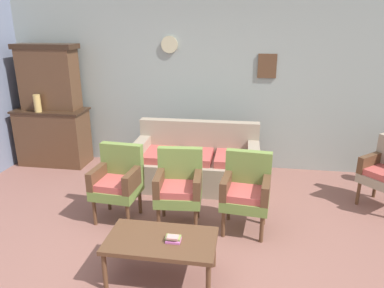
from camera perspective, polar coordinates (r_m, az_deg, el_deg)
ground_plane at (r=3.85m, az=-2.50°, el=-17.55°), size 7.68×7.68×0.00m
wall_back_with_decor at (r=5.78m, az=2.55°, el=9.52°), size 6.40×0.09×2.70m
side_cabinet at (r=6.43m, az=-21.07°, el=1.11°), size 1.16×0.55×0.93m
cabinet_upper_hutch at (r=6.29m, az=-21.76°, el=9.90°), size 0.99×0.38×1.03m
vase_on_cabinet at (r=6.18m, az=-23.31°, el=5.94°), size 0.11×0.11×0.27m
floral_couch at (r=5.23m, az=0.72°, el=-3.15°), size 1.78×0.82×0.90m
armchair_row_middle at (r=4.40m, az=-11.68°, el=-5.52°), size 0.56×0.53×0.90m
armchair_by_doorway at (r=4.18m, az=-2.08°, el=-6.45°), size 0.56×0.53×0.90m
armchair_near_cabinet at (r=4.12m, az=8.58°, el=-7.06°), size 0.56×0.54×0.90m
coffee_table at (r=3.40m, az=-4.89°, el=-15.34°), size 1.00×0.56×0.42m
book_stack_on_table at (r=3.33m, az=-2.99°, el=-14.74°), size 0.14×0.11×0.05m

